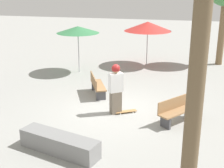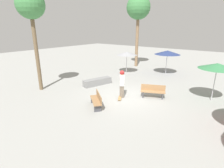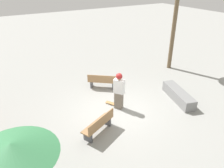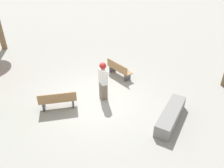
{
  "view_description": "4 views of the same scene",
  "coord_description": "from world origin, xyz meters",
  "px_view_note": "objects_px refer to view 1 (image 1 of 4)",
  "views": [
    {
      "loc": [
        -2.49,
        10.46,
        4.54
      ],
      "look_at": [
        -0.01,
        0.27,
        1.11
      ],
      "focal_mm": 50.0,
      "sensor_mm": 36.0,
      "label": 1
    },
    {
      "loc": [
        -9.22,
        -5.99,
        4.48
      ],
      "look_at": [
        -0.5,
        0.81,
        0.9
      ],
      "focal_mm": 28.0,
      "sensor_mm": 36.0,
      "label": 2
    },
    {
      "loc": [
        7.42,
        -4.55,
        5.88
      ],
      "look_at": [
        -0.54,
        0.11,
        1.15
      ],
      "focal_mm": 35.0,
      "sensor_mm": 36.0,
      "label": 3
    },
    {
      "loc": [
        7.91,
        2.59,
        5.91
      ],
      "look_at": [
        -0.16,
        0.66,
        0.82
      ],
      "focal_mm": 35.0,
      "sensor_mm": 36.0,
      "label": 4
    }
  ],
  "objects_px": {
    "skateboard": "(126,111)",
    "bench_near": "(97,85)",
    "skater_main": "(116,87)",
    "concrete_ledge": "(59,144)",
    "bench_far": "(177,111)",
    "shade_umbrella_red": "(148,26)",
    "shade_umbrella_green": "(78,30)"
  },
  "relations": [
    {
      "from": "skater_main",
      "to": "skateboard",
      "type": "xyz_separation_m",
      "value": [
        -0.36,
        -0.11,
        -0.93
      ]
    },
    {
      "from": "skateboard",
      "to": "shade_umbrella_red",
      "type": "bearing_deg",
      "value": 60.73
    },
    {
      "from": "bench_far",
      "to": "shade_umbrella_green",
      "type": "height_order",
      "value": "shade_umbrella_green"
    },
    {
      "from": "bench_far",
      "to": "shade_umbrella_red",
      "type": "height_order",
      "value": "shade_umbrella_red"
    },
    {
      "from": "bench_near",
      "to": "skateboard",
      "type": "bearing_deg",
      "value": 19.4
    },
    {
      "from": "concrete_ledge",
      "to": "bench_near",
      "type": "distance_m",
      "value": 4.75
    },
    {
      "from": "skateboard",
      "to": "bench_near",
      "type": "height_order",
      "value": "bench_near"
    },
    {
      "from": "skater_main",
      "to": "bench_near",
      "type": "relative_size",
      "value": 1.12
    },
    {
      "from": "skater_main",
      "to": "shade_umbrella_red",
      "type": "xyz_separation_m",
      "value": [
        -0.16,
        -7.17,
        1.23
      ]
    },
    {
      "from": "bench_near",
      "to": "skater_main",
      "type": "bearing_deg",
      "value": 10.2
    },
    {
      "from": "skater_main",
      "to": "bench_near",
      "type": "distance_m",
      "value": 2.15
    },
    {
      "from": "skater_main",
      "to": "shade_umbrella_red",
      "type": "height_order",
      "value": "shade_umbrella_red"
    },
    {
      "from": "skateboard",
      "to": "bench_near",
      "type": "bearing_deg",
      "value": 103.56
    },
    {
      "from": "shade_umbrella_green",
      "to": "concrete_ledge",
      "type": "bearing_deg",
      "value": 105.6
    },
    {
      "from": "skater_main",
      "to": "bench_far",
      "type": "xyz_separation_m",
      "value": [
        -2.19,
        0.27,
        -0.56
      ]
    },
    {
      "from": "skater_main",
      "to": "bench_near",
      "type": "xyz_separation_m",
      "value": [
        1.2,
        -1.69,
        -0.56
      ]
    },
    {
      "from": "shade_umbrella_green",
      "to": "bench_far",
      "type": "bearing_deg",
      "value": 135.82
    },
    {
      "from": "bench_near",
      "to": "shade_umbrella_green",
      "type": "height_order",
      "value": "shade_umbrella_green"
    },
    {
      "from": "bench_far",
      "to": "bench_near",
      "type": "bearing_deg",
      "value": -82.42
    },
    {
      "from": "bench_near",
      "to": "shade_umbrella_green",
      "type": "xyz_separation_m",
      "value": [
        1.93,
        -3.2,
        1.81
      ]
    },
    {
      "from": "bench_far",
      "to": "shade_umbrella_green",
      "type": "relative_size",
      "value": 0.64
    },
    {
      "from": "concrete_ledge",
      "to": "shade_umbrella_red",
      "type": "bearing_deg",
      "value": -95.95
    },
    {
      "from": "concrete_ledge",
      "to": "bench_far",
      "type": "bearing_deg",
      "value": -138.08
    },
    {
      "from": "skater_main",
      "to": "skateboard",
      "type": "height_order",
      "value": "skater_main"
    },
    {
      "from": "skateboard",
      "to": "bench_far",
      "type": "xyz_separation_m",
      "value": [
        -1.83,
        0.37,
        0.37
      ]
    },
    {
      "from": "concrete_ledge",
      "to": "bench_far",
      "type": "height_order",
      "value": "bench_far"
    },
    {
      "from": "skater_main",
      "to": "concrete_ledge",
      "type": "distance_m",
      "value": 3.26
    },
    {
      "from": "skater_main",
      "to": "shade_umbrella_red",
      "type": "relative_size",
      "value": 0.7
    },
    {
      "from": "skater_main",
      "to": "skateboard",
      "type": "bearing_deg",
      "value": -20.76
    },
    {
      "from": "bench_far",
      "to": "shade_umbrella_green",
      "type": "distance_m",
      "value": 7.63
    },
    {
      "from": "bench_far",
      "to": "shade_umbrella_red",
      "type": "bearing_deg",
      "value": -127.08
    },
    {
      "from": "skateboard",
      "to": "bench_near",
      "type": "distance_m",
      "value": 2.26
    }
  ]
}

